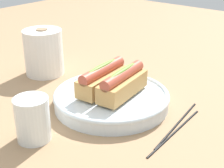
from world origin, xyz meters
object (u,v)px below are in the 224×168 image
at_px(serving_bowl, 112,98).
at_px(hotdog_back, 102,79).
at_px(chopstick_near, 177,124).
at_px(chopstick_far, 175,131).
at_px(paper_towel_roll, 44,52).
at_px(hotdog_front, 123,83).
at_px(water_glass, 33,120).

xyz_separation_m(serving_bowl, hotdog_back, (-0.01, 0.03, 0.04)).
height_order(hotdog_back, chopstick_near, hotdog_back).
distance_m(chopstick_near, chopstick_far, 0.03).
xyz_separation_m(hotdog_back, paper_towel_roll, (0.04, 0.25, 0.00)).
relative_size(serving_bowl, hotdog_front, 1.77).
bearing_deg(serving_bowl, chopstick_far, -93.24).
bearing_deg(hotdog_front, chopstick_far, -96.01).
bearing_deg(chopstick_far, paper_towel_roll, 82.73).
xyz_separation_m(serving_bowl, water_glass, (-0.21, 0.03, 0.02)).
xyz_separation_m(serving_bowl, chopstick_far, (-0.01, -0.18, -0.02)).
height_order(serving_bowl, chopstick_far, serving_bowl).
distance_m(water_glass, chopstick_near, 0.30).
distance_m(paper_towel_roll, chopstick_far, 0.46).
xyz_separation_m(hotdog_front, water_glass, (-0.21, 0.06, -0.02)).
bearing_deg(hotdog_front, hotdog_back, 102.16).
distance_m(hotdog_front, paper_towel_roll, 0.31).
relative_size(hotdog_front, chopstick_near, 0.70).
relative_size(serving_bowl, chopstick_near, 1.25).
bearing_deg(chopstick_near, hotdog_front, 89.03).
bearing_deg(hotdog_back, serving_bowl, -77.84).
relative_size(hotdog_back, water_glass, 1.71).
bearing_deg(hotdog_back, hotdog_front, -77.84).
height_order(paper_towel_roll, chopstick_near, paper_towel_roll).
distance_m(serving_bowl, chopstick_near, 0.17).
height_order(serving_bowl, chopstick_near, serving_bowl).
relative_size(serving_bowl, hotdog_back, 1.78).
relative_size(paper_towel_roll, chopstick_far, 0.61).
relative_size(water_glass, chopstick_near, 0.41).
height_order(hotdog_back, chopstick_far, hotdog_back).
height_order(paper_towel_roll, chopstick_far, paper_towel_roll).
bearing_deg(chopstick_near, serving_bowl, 90.07).
relative_size(hotdog_front, hotdog_back, 1.00).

